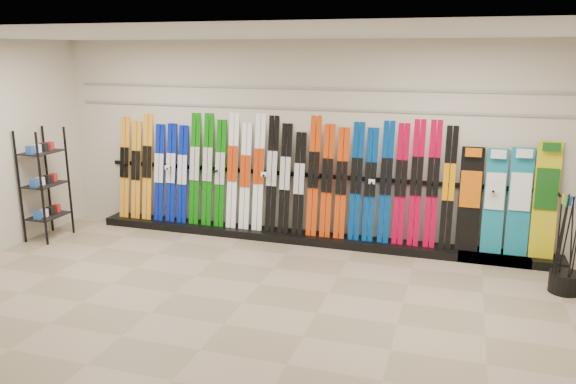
% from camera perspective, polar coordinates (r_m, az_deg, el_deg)
% --- Properties ---
extents(floor, '(8.00, 8.00, 0.00)m').
position_cam_1_polar(floor, '(6.65, -4.61, -11.12)').
color(floor, gray).
rests_on(floor, ground).
extents(back_wall, '(8.00, 0.00, 8.00)m').
position_cam_1_polar(back_wall, '(8.49, 1.53, 5.11)').
color(back_wall, beige).
rests_on(back_wall, floor).
extents(ceiling, '(8.00, 8.00, 0.00)m').
position_cam_1_polar(ceiling, '(6.02, -5.20, 15.67)').
color(ceiling, silver).
rests_on(ceiling, back_wall).
extents(ski_rack_base, '(8.00, 0.40, 0.12)m').
position_cam_1_polar(ski_rack_base, '(8.57, 2.51, -4.74)').
color(ski_rack_base, black).
rests_on(ski_rack_base, floor).
extents(skis, '(5.37, 0.30, 1.83)m').
position_cam_1_polar(skis, '(8.58, -1.44, 1.60)').
color(skis, orange).
rests_on(skis, ski_rack_base).
extents(snowboards, '(1.27, 0.24, 1.56)m').
position_cam_1_polar(snowboards, '(8.18, 21.46, -0.83)').
color(snowboards, black).
rests_on(snowboards, ski_rack_base).
extents(accessory_rack, '(0.40, 0.60, 1.71)m').
position_cam_1_polar(accessory_rack, '(9.34, -23.48, 0.72)').
color(accessory_rack, black).
rests_on(accessory_rack, floor).
extents(pole_bin, '(0.37, 0.37, 0.25)m').
position_cam_1_polar(pole_bin, '(7.62, 26.31, -8.23)').
color(pole_bin, black).
rests_on(pole_bin, floor).
extents(ski_poles, '(0.34, 0.28, 1.18)m').
position_cam_1_polar(ski_poles, '(7.44, 26.51, -4.80)').
color(ski_poles, black).
rests_on(ski_poles, pole_bin).
extents(slatwall_rail_0, '(7.60, 0.02, 0.03)m').
position_cam_1_polar(slatwall_rail_0, '(8.40, 1.52, 8.46)').
color(slatwall_rail_0, gray).
rests_on(slatwall_rail_0, back_wall).
extents(slatwall_rail_1, '(7.60, 0.02, 0.03)m').
position_cam_1_polar(slatwall_rail_1, '(8.38, 1.53, 10.50)').
color(slatwall_rail_1, gray).
rests_on(slatwall_rail_1, back_wall).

